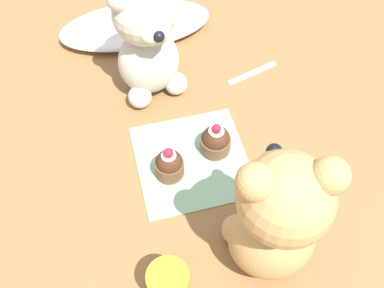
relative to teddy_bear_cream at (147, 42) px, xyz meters
name	(u,v)px	position (x,y,z in m)	size (l,w,h in m)	color
ground_plane	(192,161)	(0.04, -0.20, -0.12)	(4.00, 4.00, 0.00)	olive
knitted_placemat	(192,160)	(0.04, -0.20, -0.12)	(0.20, 0.21, 0.01)	#8EBC99
tulle_cloth	(135,25)	(0.00, 0.18, -0.10)	(0.35, 0.16, 0.04)	silver
teddy_bear_cream	(147,42)	(0.00, 0.00, 0.00)	(0.14, 0.14, 0.25)	beige
teddy_bear_tan	(277,218)	(0.11, -0.41, 0.01)	(0.15, 0.15, 0.27)	tan
cupcake_near_cream_bear	(216,141)	(0.08, -0.19, -0.09)	(0.06, 0.06, 0.07)	brown
cupcake_near_tan_bear	(169,164)	(-0.01, -0.22, -0.09)	(0.05, 0.05, 0.07)	brown
juice_glass	(169,285)	(-0.06, -0.43, -0.08)	(0.06, 0.06, 0.08)	orange
teaspoon	(253,73)	(0.22, -0.02, -0.12)	(0.12, 0.01, 0.01)	silver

